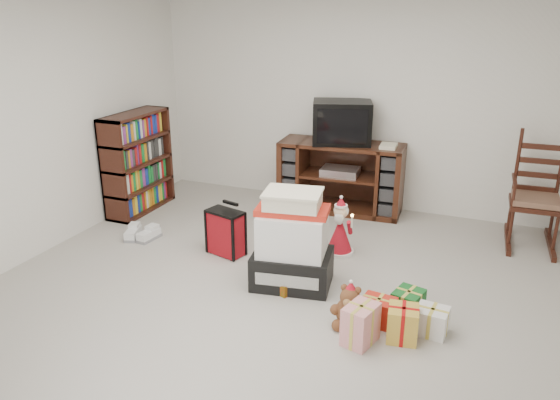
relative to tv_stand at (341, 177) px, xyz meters
The scene contains 13 objects.
room 2.36m from the tv_stand, 88.48° to the right, with size 5.01×5.01×2.51m.
tv_stand is the anchor object (origin of this frame).
bookshelf 2.43m from the tv_stand, 157.79° to the right, with size 0.32×0.97×1.19m.
rocking_chair 2.14m from the tv_stand, ahead, with size 0.52×0.83×1.23m.
gift_pile 1.99m from the tv_stand, 85.85° to the right, with size 0.76×0.61×0.86m.
red_suitcase 1.81m from the tv_stand, 112.66° to the right, with size 0.39×0.27×0.54m.
stocking 2.10m from the tv_stand, 89.89° to the right, with size 0.27×0.12×0.58m, color #0F6A0B, non-canonical shape.
teddy_bear 2.59m from the tv_stand, 71.74° to the right, with size 0.24×0.21×0.35m.
santa_figurine 1.27m from the tv_stand, 73.59° to the right, with size 0.29×0.28×0.60m.
mrs_claus_figurine 1.27m from the tv_stand, 98.13° to the right, with size 0.31×0.30×0.64m.
sneaker_pair 2.42m from the tv_stand, 135.89° to the right, with size 0.37×0.31×0.10m.
gift_cluster 2.65m from the tv_stand, 63.90° to the right, with size 0.69×0.78×0.23m.
crt_television 0.66m from the tv_stand, behind, with size 0.78×0.67×0.49m.
Camera 1 is at (1.65, -3.86, 2.39)m, focal length 35.00 mm.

